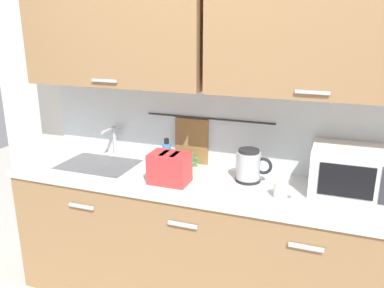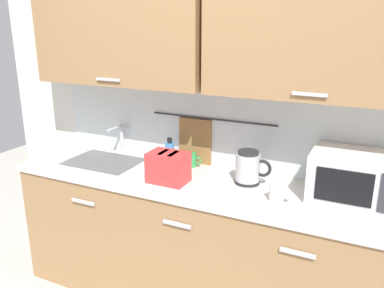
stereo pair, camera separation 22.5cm
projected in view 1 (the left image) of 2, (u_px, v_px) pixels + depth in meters
name	position (u px, v px, depth m)	size (l,w,h in m)	color
counter_unit	(199.00, 241.00, 2.65)	(2.53, 0.64, 0.90)	#997047
back_wall_assembly	(213.00, 76.00, 2.54)	(3.70, 0.41, 2.50)	silver
sink_faucet	(113.00, 137.00, 2.93)	(0.09, 0.17, 0.22)	#B2B5BA
microwave	(353.00, 171.00, 2.28)	(0.46, 0.35, 0.27)	white
electric_kettle	(249.00, 166.00, 2.46)	(0.23, 0.16, 0.21)	black
dish_soap_bottle	(167.00, 154.00, 2.73)	(0.06, 0.06, 0.20)	#3F8CD8
mug_near_sink	(188.00, 160.00, 2.73)	(0.12, 0.08, 0.09)	green
toaster	(170.00, 168.00, 2.44)	(0.26, 0.17, 0.19)	red
mug_by_kettle	(281.00, 190.00, 2.24)	(0.12, 0.08, 0.09)	silver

